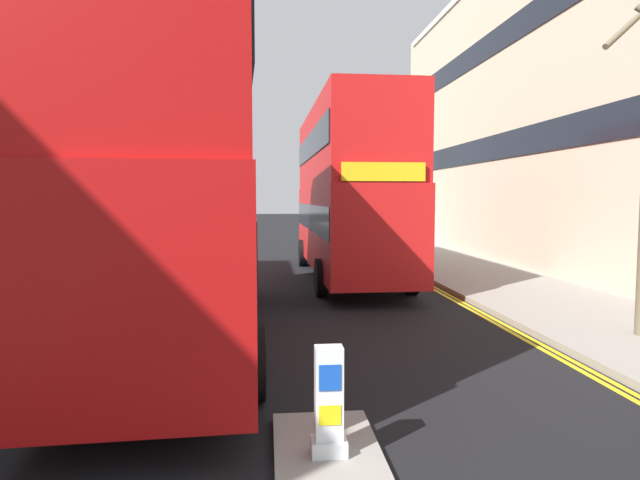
# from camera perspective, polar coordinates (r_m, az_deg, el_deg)

# --- Properties ---
(sidewalk_right) EXTENTS (4.00, 80.00, 0.14)m
(sidewalk_right) POSITION_cam_1_polar(r_m,az_deg,el_deg) (18.10, 17.71, -4.10)
(sidewalk_right) COLOR gray
(sidewalk_right) RESTS_ON ground
(sidewalk_left) EXTENTS (4.00, 80.00, 0.14)m
(sidewalk_left) POSITION_cam_1_polar(r_m,az_deg,el_deg) (17.66, -25.02, -4.52)
(sidewalk_left) COLOR gray
(sidewalk_left) RESTS_ON ground
(kerb_line_outer) EXTENTS (0.10, 56.00, 0.01)m
(kerb_line_outer) POSITION_cam_1_polar(r_m,az_deg,el_deg) (15.52, 13.45, -5.66)
(kerb_line_outer) COLOR yellow
(kerb_line_outer) RESTS_ON ground
(kerb_line_inner) EXTENTS (0.10, 56.00, 0.01)m
(kerb_line_inner) POSITION_cam_1_polar(r_m,az_deg,el_deg) (15.47, 12.89, -5.68)
(kerb_line_inner) COLOR yellow
(kerb_line_inner) RESTS_ON ground
(traffic_island) EXTENTS (1.10, 2.20, 0.10)m
(traffic_island) POSITION_cam_1_polar(r_m,az_deg,el_deg) (5.99, 0.91, -21.74)
(traffic_island) COLOR gray
(traffic_island) RESTS_ON ground
(keep_left_bollard) EXTENTS (0.36, 0.28, 1.11)m
(keep_left_bollard) POSITION_cam_1_polar(r_m,az_deg,el_deg) (5.76, 0.92, -16.76)
(keep_left_bollard) COLOR silver
(keep_left_bollard) RESTS_ON traffic_island
(double_decker_bus_away) EXTENTS (3.18, 10.91, 5.64)m
(double_decker_bus_away) POSITION_cam_1_polar(r_m,az_deg,el_deg) (10.59, -14.35, 6.12)
(double_decker_bus_away) COLOR #B20F0F
(double_decker_bus_away) RESTS_ON ground
(double_decker_bus_oncoming) EXTENTS (2.88, 10.83, 5.64)m
(double_decker_bus_oncoming) POSITION_cam_1_polar(r_m,az_deg,el_deg) (18.31, 2.89, 5.49)
(double_decker_bus_oncoming) COLOR red
(double_decker_bus_oncoming) RESTS_ON ground
(street_tree_mid) EXTENTS (2.03, 1.78, 7.04)m
(street_tree_mid) POSITION_cam_1_polar(r_m,az_deg,el_deg) (37.79, 3.24, 5.38)
(street_tree_mid) COLOR #6B6047
(street_tree_mid) RESTS_ON sidewalk_right
(townhouse_terrace_right) EXTENTS (10.08, 28.00, 12.34)m
(townhouse_terrace_right) POSITION_cam_1_polar(r_m,az_deg,el_deg) (25.28, 29.13, 11.79)
(townhouse_terrace_right) COLOR beige
(townhouse_terrace_right) RESTS_ON ground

